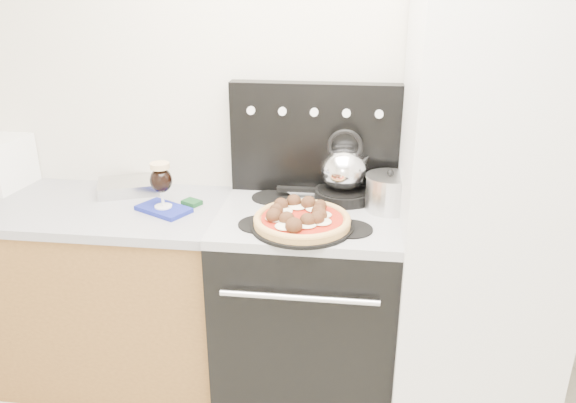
% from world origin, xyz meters
% --- Properties ---
extents(room_shell, '(3.52, 3.01, 2.52)m').
position_xyz_m(room_shell, '(0.00, 0.29, 1.25)').
color(room_shell, beige).
rests_on(room_shell, ground).
extents(base_cabinet, '(1.45, 0.60, 0.86)m').
position_xyz_m(base_cabinet, '(-1.02, 1.20, 0.43)').
color(base_cabinet, brown).
rests_on(base_cabinet, ground).
extents(countertop, '(1.48, 0.63, 0.04)m').
position_xyz_m(countertop, '(-1.02, 1.20, 0.88)').
color(countertop, '#9B9AA4').
rests_on(countertop, base_cabinet).
extents(stove_body, '(0.76, 0.65, 0.88)m').
position_xyz_m(stove_body, '(0.08, 1.18, 0.44)').
color(stove_body, black).
rests_on(stove_body, ground).
extents(cooktop, '(0.76, 0.65, 0.04)m').
position_xyz_m(cooktop, '(0.08, 1.18, 0.90)').
color(cooktop, '#ADADB2').
rests_on(cooktop, stove_body).
extents(backguard, '(0.76, 0.08, 0.50)m').
position_xyz_m(backguard, '(0.08, 1.45, 1.17)').
color(backguard, black).
rests_on(backguard, cooktop).
extents(fridge, '(0.64, 0.68, 1.90)m').
position_xyz_m(fridge, '(0.78, 1.15, 0.95)').
color(fridge, silver).
rests_on(fridge, ground).
extents(foil_sheet, '(0.33, 0.29, 0.06)m').
position_xyz_m(foil_sheet, '(-0.79, 1.37, 0.93)').
color(foil_sheet, silver).
rests_on(foil_sheet, countertop).
extents(oven_mitt, '(0.27, 0.23, 0.02)m').
position_xyz_m(oven_mitt, '(-0.55, 1.16, 0.91)').
color(oven_mitt, navy).
rests_on(oven_mitt, countertop).
extents(beer_glass, '(0.11, 0.11, 0.20)m').
position_xyz_m(beer_glass, '(-0.55, 1.16, 1.02)').
color(beer_glass, black).
rests_on(beer_glass, oven_mitt).
extents(pizza_pan, '(0.48, 0.48, 0.01)m').
position_xyz_m(pizza_pan, '(0.07, 1.02, 0.93)').
color(pizza_pan, black).
rests_on(pizza_pan, cooktop).
extents(pizza, '(0.48, 0.48, 0.05)m').
position_xyz_m(pizza, '(0.07, 1.02, 0.96)').
color(pizza, '#DAA957').
rests_on(pizza, pizza_pan).
extents(skillet, '(0.26, 0.26, 0.05)m').
position_xyz_m(skillet, '(0.22, 1.35, 0.94)').
color(skillet, black).
rests_on(skillet, cooktop).
extents(tea_kettle, '(0.22, 0.22, 0.23)m').
position_xyz_m(tea_kettle, '(0.22, 1.35, 1.08)').
color(tea_kettle, silver).
rests_on(tea_kettle, skillet).
extents(stock_pot, '(0.22, 0.22, 0.14)m').
position_xyz_m(stock_pot, '(0.42, 1.26, 0.99)').
color(stock_pot, silver).
rests_on(stock_pot, cooktop).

